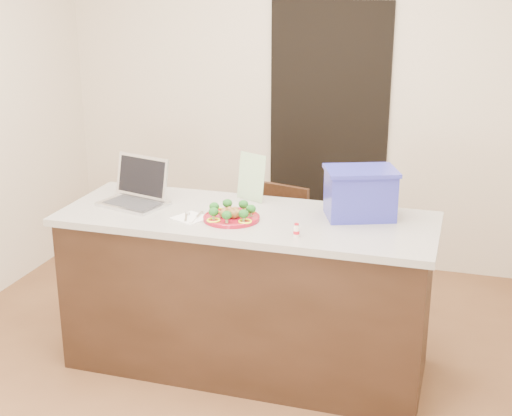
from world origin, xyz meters
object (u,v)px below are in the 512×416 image
(yogurt_bottle, at_px, (296,231))
(napkin, at_px, (191,218))
(plate, at_px, (232,217))
(blue_box, at_px, (360,193))
(laptop, at_px, (137,190))
(chair, at_px, (280,240))
(island, at_px, (247,292))

(yogurt_bottle, bearing_deg, napkin, 170.93)
(plate, bearing_deg, blue_box, 20.56)
(laptop, bearing_deg, blue_box, 20.10)
(plate, height_order, chair, plate)
(plate, bearing_deg, chair, 88.16)
(plate, xyz_separation_m, laptop, (-0.62, 0.13, 0.06))
(island, height_order, plate, plate)
(island, relative_size, laptop, 4.94)
(plate, relative_size, napkin, 1.85)
(laptop, bearing_deg, napkin, -9.32)
(island, height_order, laptop, laptop)
(yogurt_bottle, distance_m, chair, 1.20)
(island, distance_m, plate, 0.48)
(plate, height_order, yogurt_bottle, yogurt_bottle)
(island, distance_m, napkin, 0.55)
(island, relative_size, blue_box, 4.62)
(chair, bearing_deg, laptop, -115.82)
(plate, height_order, laptop, laptop)
(island, distance_m, chair, 0.81)
(yogurt_bottle, bearing_deg, island, 145.37)
(yogurt_bottle, bearing_deg, plate, 159.71)
(napkin, xyz_separation_m, chair, (0.24, 0.95, -0.45))
(plate, xyz_separation_m, chair, (0.03, 0.90, -0.46))
(napkin, relative_size, yogurt_bottle, 2.41)
(laptop, distance_m, blue_box, 1.27)
(yogurt_bottle, xyz_separation_m, laptop, (-1.01, 0.28, 0.04))
(island, height_order, chair, island)
(plate, bearing_deg, island, 57.71)
(napkin, height_order, yogurt_bottle, yogurt_bottle)
(laptop, distance_m, chair, 1.13)
(napkin, distance_m, chair, 1.08)
(napkin, relative_size, blue_box, 0.37)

